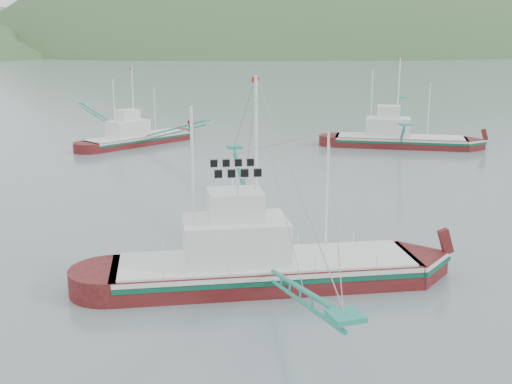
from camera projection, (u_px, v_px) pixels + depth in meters
name	position (u px, v px, depth m)	size (l,w,h in m)	color
ground	(290.00, 270.00, 36.58)	(1200.00, 1200.00, 0.00)	slate
main_boat	(262.00, 247.00, 34.14)	(16.85, 29.33, 11.98)	#4E0D0D
bg_boat_far	(137.00, 128.00, 77.12)	(15.29, 22.91, 9.94)	#4E0D0D
bg_boat_right	(400.00, 127.00, 75.47)	(18.15, 25.43, 11.16)	#4E0D0D
headland_right	(371.00, 50.00, 506.50)	(684.00, 432.00, 306.00)	#375A2E
ridge_distant	(85.00, 48.00, 560.59)	(960.00, 400.00, 240.00)	slate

